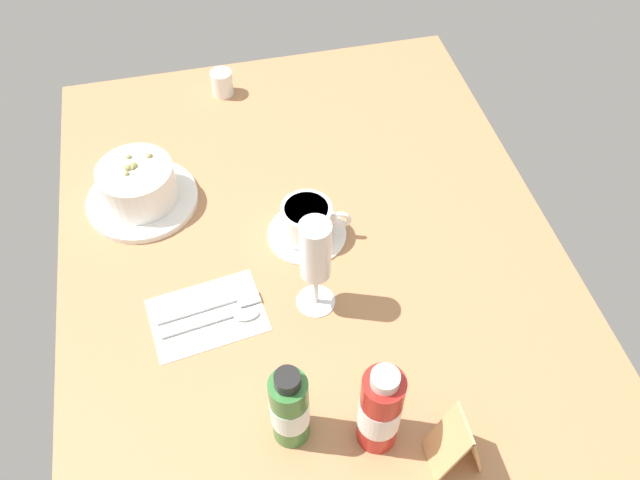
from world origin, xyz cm
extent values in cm
cube|color=#A8754C|center=(0.00, 0.00, -1.50)|extent=(110.00, 84.00, 3.00)
cylinder|color=white|center=(-17.82, -27.17, 0.60)|extent=(19.84, 19.84, 1.20)
cylinder|color=white|center=(-17.82, -27.17, 4.74)|extent=(13.27, 13.27, 7.09)
cylinder|color=beige|center=(-17.82, -27.17, 7.49)|extent=(11.41, 11.41, 1.60)
sphere|color=#918C4F|center=(-17.94, -27.29, 8.39)|extent=(0.88, 0.88, 0.88)
sphere|color=#918C4F|center=(-18.49, -27.04, 8.39)|extent=(1.35, 1.35, 1.35)
sphere|color=#918C4F|center=(-16.83, -28.28, 8.39)|extent=(0.88, 0.88, 0.88)
sphere|color=#918C4F|center=(-20.87, -27.76, 8.39)|extent=(0.99, 0.99, 0.99)
sphere|color=#918C4F|center=(-20.36, -24.24, 8.39)|extent=(1.12, 1.12, 1.12)
sphere|color=#918C4F|center=(-18.11, -27.99, 8.39)|extent=(1.33, 1.33, 1.33)
cube|color=white|center=(8.88, -18.78, 0.15)|extent=(14.53, 19.00, 0.30)
cube|color=silver|center=(7.68, -19.78, 0.55)|extent=(3.03, 14.04, 0.50)
cube|color=silver|center=(7.68, -11.98, 0.55)|extent=(2.65, 3.86, 0.40)
cube|color=silver|center=(10.48, -19.78, 0.55)|extent=(2.70, 13.02, 0.50)
ellipsoid|color=silver|center=(10.48, -12.78, 0.60)|extent=(2.40, 4.00, 0.60)
cylinder|color=white|center=(-3.65, 0.47, 0.45)|extent=(13.69, 13.69, 0.90)
cylinder|color=white|center=(-3.65, 0.47, 3.94)|extent=(8.66, 8.66, 6.08)
cylinder|color=#312511|center=(-3.65, 0.47, 6.48)|extent=(7.36, 7.36, 1.00)
torus|color=white|center=(-2.18, 5.59, 4.24)|extent=(1.76, 3.68, 3.60)
cylinder|color=white|center=(-45.22, -8.91, 2.66)|extent=(4.41, 4.41, 5.32)
cone|color=white|center=(-46.18, -7.18, 4.68)|extent=(2.40, 2.64, 2.28)
cylinder|color=white|center=(10.19, -1.57, 0.20)|extent=(6.25, 6.25, 0.40)
cylinder|color=white|center=(10.19, -1.57, 4.24)|extent=(0.80, 0.80, 7.68)
cylinder|color=white|center=(10.19, -1.57, 13.42)|extent=(4.77, 4.77, 10.67)
cylinder|color=beige|center=(10.19, -1.57, 11.82)|extent=(3.91, 3.91, 6.40)
cylinder|color=#337233|center=(30.46, -9.61, 7.10)|extent=(5.12, 5.12, 14.20)
cylinder|color=white|center=(30.46, -9.61, 6.81)|extent=(5.22, 5.22, 5.39)
cylinder|color=black|center=(30.46, -9.61, 15.21)|extent=(3.33, 3.33, 2.03)
cylinder|color=#B21E19|center=(33.67, 1.68, 7.89)|extent=(5.53, 5.53, 15.79)
cylinder|color=white|center=(33.67, 1.68, 7.58)|extent=(5.64, 5.64, 6.00)
cylinder|color=silver|center=(33.67, 1.68, 16.66)|extent=(3.60, 3.60, 1.75)
cube|color=tan|center=(38.98, 12.40, 5.70)|extent=(5.65, 3.56, 11.50)
cube|color=tan|center=(38.98, 9.23, 5.70)|extent=(5.65, 3.56, 11.50)
camera|label=1|loc=(67.13, -14.01, 87.83)|focal=36.85mm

